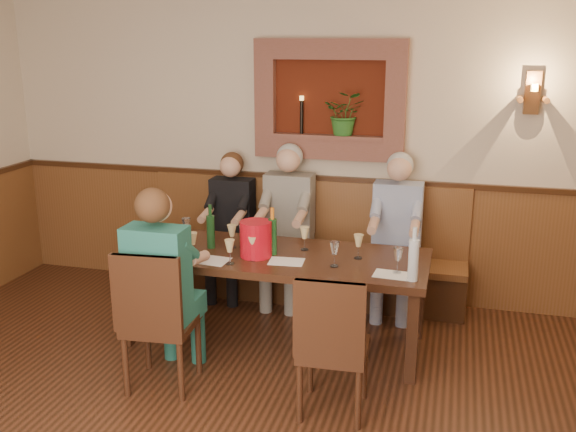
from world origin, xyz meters
name	(u,v)px	position (x,y,z in m)	size (l,w,h in m)	color
room_shell	(163,148)	(0.00, 0.00, 1.89)	(6.04, 6.04, 2.82)	beige
wainscoting	(176,394)	(0.00, 0.00, 0.59)	(6.02, 6.02, 1.15)	brown
wall_niche	(333,105)	(0.24, 2.94, 1.81)	(1.36, 0.30, 1.06)	#4F190B
wall_sconce	(533,94)	(1.90, 2.93, 1.94)	(0.25, 0.20, 0.35)	brown
dining_table	(274,262)	(0.00, 1.85, 0.68)	(2.40, 0.90, 0.75)	#34190F
bench	(302,264)	(0.00, 2.79, 0.33)	(3.00, 0.45, 1.11)	#381E0F
chair_near_left	(162,346)	(-0.57, 0.98, 0.30)	(0.50, 0.50, 1.04)	#34190F
chair_near_right	(333,372)	(0.65, 0.96, 0.29)	(0.45, 0.45, 0.98)	#34190F
person_bench_left	(230,238)	(-0.67, 2.69, 0.56)	(0.40, 0.48, 1.37)	black
person_bench_mid	(287,238)	(-0.12, 2.69, 0.61)	(0.44, 0.54, 1.47)	#5A5753
person_bench_right	(395,249)	(0.87, 2.69, 0.59)	(0.43, 0.52, 1.44)	navy
person_chair_front	(165,302)	(-0.57, 1.07, 0.60)	(0.43, 0.52, 1.44)	#194A59
spittoon_bucket	(256,239)	(-0.12, 1.76, 0.89)	(0.25, 0.25, 0.28)	red
wine_bottle_green_a	(273,236)	(-0.01, 1.83, 0.90)	(0.08, 0.08, 0.38)	#19471E
wine_bottle_green_b	(211,231)	(-0.53, 1.86, 0.89)	(0.07, 0.07, 0.36)	#19471E
water_bottle	(413,259)	(1.10, 1.55, 0.91)	(0.08, 0.08, 0.39)	silver
tasting_sheet_a	(158,254)	(-0.88, 1.61, 0.75)	(0.28, 0.20, 0.00)	white
tasting_sheet_b	(286,261)	(0.14, 1.69, 0.75)	(0.26, 0.19, 0.00)	white
tasting_sheet_c	(392,275)	(0.94, 1.62, 0.75)	(0.25, 0.18, 0.00)	white
tasting_sheet_d	(210,260)	(-0.43, 1.57, 0.75)	(0.29, 0.21, 0.00)	white
wine_glass_0	(163,239)	(-0.88, 1.71, 0.85)	(0.08, 0.08, 0.19)	#E0C886
wine_glass_1	(186,229)	(-0.80, 1.99, 0.85)	(0.08, 0.08, 0.19)	white
wine_glass_2	(193,245)	(-0.59, 1.63, 0.85)	(0.08, 0.08, 0.19)	#E0C886
wine_glass_3	(243,236)	(-0.29, 1.95, 0.85)	(0.08, 0.08, 0.19)	white
wine_glass_4	(253,248)	(-0.11, 1.66, 0.85)	(0.08, 0.08, 0.19)	#E0C886
wine_glass_5	(305,238)	(0.21, 2.00, 0.85)	(0.08, 0.08, 0.19)	#E0C886
wine_glass_6	(334,254)	(0.51, 1.68, 0.85)	(0.08, 0.08, 0.19)	white
wine_glass_7	(358,247)	(0.66, 1.91, 0.85)	(0.08, 0.08, 0.19)	#E0C886
wine_glass_8	(398,260)	(0.98, 1.66, 0.85)	(0.08, 0.08, 0.19)	white
wine_glass_9	(230,252)	(-0.25, 1.53, 0.85)	(0.08, 0.08, 0.19)	#E0C886
wine_glass_10	(232,236)	(-0.37, 1.90, 0.85)	(0.08, 0.08, 0.19)	#E0C886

